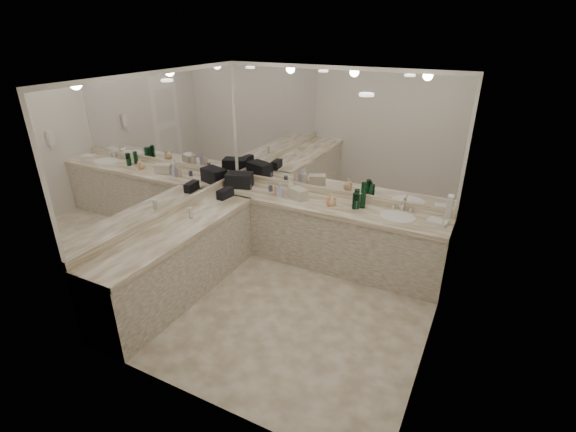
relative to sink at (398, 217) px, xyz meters
The scene contains 36 objects.
floor 1.77m from the sink, 128.37° to the right, with size 3.20×3.20×0.00m, color beige.
ceiling 2.29m from the sink, 128.37° to the right, with size 3.20×3.20×0.00m, color white.
wall_back 1.08m from the sink, 162.47° to the left, with size 3.20×0.02×2.60m, color silver.
wall_left 2.85m from the sink, 154.80° to the right, with size 0.02×3.00×2.60m, color silver.
wall_right 1.42m from the sink, 61.56° to the right, with size 0.02×3.00×2.60m, color silver.
vanity_back_base 1.06m from the sink, behind, with size 3.20×0.60×0.84m, color beige.
vanity_back_top 0.95m from the sink, behind, with size 3.20×0.64×0.06m, color beige.
vanity_left_base 2.75m from the sink, 146.31° to the right, with size 0.60×2.40×0.84m, color beige.
vanity_left_top 2.70m from the sink, 146.19° to the right, with size 0.64×2.42×0.06m, color beige.
backsplash_back 0.99m from the sink, 163.58° to the left, with size 3.20×0.04×0.10m, color beige.
backsplash_left 2.80m from the sink, 154.62° to the right, with size 0.04×3.00×0.10m, color beige.
mirror_back 1.33m from the sink, 163.13° to the left, with size 3.12×0.01×1.55m, color white.
mirror_left 2.94m from the sink, 154.69° to the right, with size 0.01×2.92×1.55m, color white.
sink is the anchor object (origin of this frame).
faucet 0.22m from the sink, 90.00° to the left, with size 0.24×0.16×0.14m, color silver.
wall_phone 0.91m from the sink, 39.57° to the right, with size 0.06×0.10×0.24m, color white.
door 1.82m from the sink, 69.46° to the right, with size 0.02×0.82×2.10m, color white.
black_toiletry_bag 2.31m from the sink, behind, with size 0.37×0.23×0.21m, color black.
black_bag_spill 2.30m from the sink, 168.77° to the right, with size 0.11×0.24×0.13m, color black.
cream_cosmetic_case 1.35m from the sink, behind, with size 0.24×0.15×0.14m, color beige.
hand_towel 0.47m from the sink, ahead, with size 0.23×0.15×0.04m, color white.
lotion_left 2.54m from the sink, 152.38° to the right, with size 0.05×0.05×0.12m, color white.
soap_bottle_a 1.51m from the sink, behind, with size 0.09×0.09×0.23m, color silver.
soap_bottle_b 1.61m from the sink, behind, with size 0.08×0.09×0.19m, color #B0AECD.
soap_bottle_c 0.88m from the sink, behind, with size 0.13×0.13×0.17m, color beige.
green_bottle_0 0.61m from the sink, 166.24° to the left, with size 0.07×0.07×0.21m, color #0D4626.
green_bottle_1 0.50m from the sink, behind, with size 0.07×0.07×0.18m, color #0D4626.
green_bottle_2 0.54m from the sink, behind, with size 0.07×0.07×0.19m, color #0D4626.
green_bottle_3 0.57m from the sink, behind, with size 0.07×0.07×0.21m, color #0D4626.
amenity_bottle_0 0.84m from the sink, behind, with size 0.07×0.07×0.12m, color #E0B28C.
amenity_bottle_1 1.26m from the sink, behind, with size 0.06×0.06×0.09m, color silver.
amenity_bottle_2 1.71m from the sink, behind, with size 0.04×0.04×0.12m, color #E0B28C.
amenity_bottle_3 2.12m from the sink, behind, with size 0.06×0.06×0.07m, color #3F3F4C.
amenity_bottle_4 0.54m from the sink, behind, with size 0.06×0.06×0.12m, color silver.
amenity_bottle_5 0.89m from the sink, behind, with size 0.05×0.05×0.12m, color #E57F66.
amenity_bottle_6 1.82m from the sink, behind, with size 0.06×0.06×0.08m, color #3F3F4C.
Camera 1 is at (1.87, -3.56, 3.05)m, focal length 26.00 mm.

